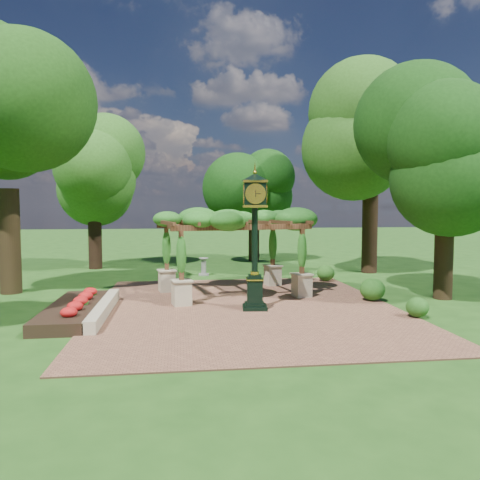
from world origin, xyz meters
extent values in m
plane|color=#1E4714|center=(0.00, 0.00, 0.00)|extent=(120.00, 120.00, 0.00)
cube|color=brown|center=(0.00, 1.00, 0.02)|extent=(10.00, 12.00, 0.04)
cube|color=#C6B793|center=(-4.60, 0.50, 0.20)|extent=(0.35, 5.00, 0.40)
cube|color=red|center=(-5.50, 0.50, 0.18)|extent=(1.50, 5.00, 0.36)
cube|color=black|center=(0.24, 0.60, 0.10)|extent=(0.88, 0.88, 0.12)
cube|color=black|center=(0.24, 0.60, 0.64)|extent=(0.55, 0.55, 0.90)
cube|color=gold|center=(0.24, 0.60, 1.04)|extent=(0.61, 0.61, 0.04)
cylinder|color=black|center=(0.24, 0.60, 2.34)|extent=(0.22, 0.22, 2.30)
cube|color=black|center=(0.24, 0.60, 3.83)|extent=(0.77, 0.77, 0.70)
cylinder|color=beige|center=(0.20, 0.24, 3.83)|extent=(0.60, 0.09, 0.60)
cone|color=black|center=(0.24, 0.60, 4.38)|extent=(0.99, 0.99, 0.25)
sphere|color=gold|center=(0.24, 0.60, 4.53)|extent=(0.14, 0.14, 0.14)
cube|color=#C0B48F|center=(-2.15, 1.56, 0.45)|extent=(0.71, 0.71, 0.83)
cube|color=#52321C|center=(-2.15, 1.56, 1.76)|extent=(0.17, 0.17, 1.70)
cube|color=#C0B48F|center=(2.35, 2.50, 0.45)|extent=(0.71, 0.71, 0.83)
cube|color=#52321C|center=(2.35, 2.50, 1.76)|extent=(0.17, 0.17, 1.70)
cube|color=#C0B48F|center=(-2.72, 4.26, 0.45)|extent=(0.71, 0.71, 0.83)
cube|color=#52321C|center=(-2.72, 4.26, 1.76)|extent=(0.17, 0.17, 1.70)
cube|color=#C0B48F|center=(1.78, 5.20, 0.45)|extent=(0.71, 0.71, 0.83)
cube|color=#52321C|center=(1.78, 5.20, 1.76)|extent=(0.17, 0.17, 1.70)
cube|color=#52321C|center=(0.10, 2.03, 2.69)|extent=(5.25, 1.22, 0.20)
cube|color=#52321C|center=(-0.47, 4.73, 2.69)|extent=(5.25, 1.22, 0.20)
ellipsoid|color=#24611B|center=(-0.19, 3.38, 2.94)|extent=(5.90, 4.33, 0.92)
cube|color=gray|center=(-1.00, 8.74, 0.04)|extent=(0.53, 0.53, 0.09)
cylinder|color=gray|center=(-1.00, 8.74, 0.44)|extent=(0.27, 0.27, 0.80)
cylinder|color=gray|center=(-1.00, 8.74, 0.86)|extent=(0.50, 0.50, 0.04)
ellipsoid|color=#204F16|center=(4.99, -1.19, 0.35)|extent=(0.69, 0.69, 0.61)
ellipsoid|color=#235818|center=(4.68, 1.43, 0.44)|extent=(0.90, 0.90, 0.80)
ellipsoid|color=#2E661D|center=(4.42, 5.99, 0.40)|extent=(1.05, 1.05, 0.72)
cylinder|color=#332414|center=(-8.84, 4.89, 2.07)|extent=(0.81, 0.81, 4.13)
ellipsoid|color=#1B4210|center=(-8.84, 4.89, 7.39)|extent=(4.94, 4.94, 6.52)
cylinder|color=black|center=(-6.81, 12.09, 1.56)|extent=(0.72, 0.72, 3.12)
ellipsoid|color=#285819|center=(-6.81, 12.09, 5.59)|extent=(4.23, 4.23, 4.93)
cylinder|color=#2F2013|center=(2.48, 14.57, 1.34)|extent=(0.68, 0.68, 2.68)
ellipsoid|color=#12370D|center=(2.48, 14.57, 4.80)|extent=(4.30, 4.30, 4.24)
cylinder|color=black|center=(7.60, 8.63, 2.01)|extent=(0.79, 0.79, 4.01)
ellipsoid|color=#275117|center=(7.60, 8.63, 7.18)|extent=(4.79, 4.79, 6.33)
cylinder|color=#332214|center=(7.49, 1.59, 1.52)|extent=(0.67, 0.67, 3.03)
ellipsoid|color=#13360D|center=(7.49, 1.59, 5.43)|extent=(4.86, 4.86, 4.79)
camera|label=1|loc=(-2.24, -14.48, 3.41)|focal=35.00mm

